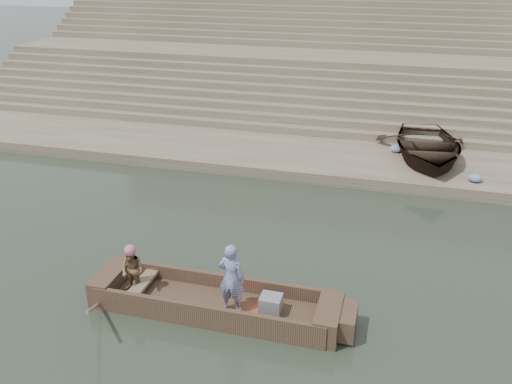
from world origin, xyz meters
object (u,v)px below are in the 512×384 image
at_px(rowing_man, 132,270).
at_px(television, 270,304).
at_px(standing_man, 232,278).
at_px(beached_rowboat, 427,146).
at_px(main_rowboat, 214,306).

relative_size(rowing_man, television, 2.53).
xyz_separation_m(rowing_man, television, (3.18, 0.11, -0.38)).
bearing_deg(television, rowing_man, -178.06).
distance_m(standing_man, rowing_man, 2.37).
xyz_separation_m(standing_man, television, (0.82, 0.14, -0.61)).
distance_m(rowing_man, beached_rowboat, 12.13).
xyz_separation_m(rowing_man, beached_rowboat, (6.52, 10.23, 0.10)).
xyz_separation_m(main_rowboat, beached_rowboat, (4.62, 10.12, 0.79)).
distance_m(standing_man, television, 1.03).
height_order(television, beached_rowboat, beached_rowboat).
relative_size(standing_man, beached_rowboat, 0.34).
height_order(standing_man, television, standing_man).
distance_m(television, beached_rowboat, 10.67).
relative_size(standing_man, television, 3.53).
height_order(main_rowboat, beached_rowboat, beached_rowboat).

